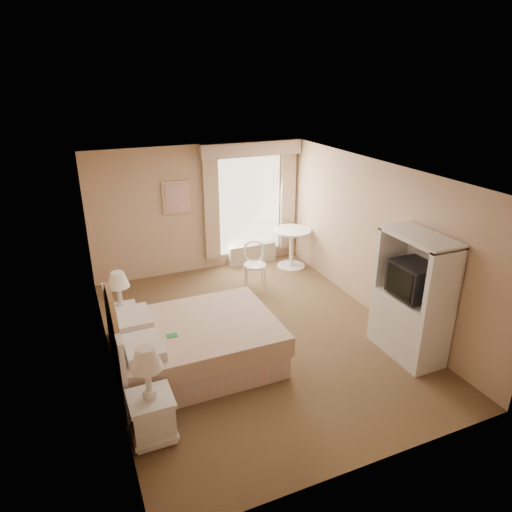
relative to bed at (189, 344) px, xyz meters
name	(u,v)px	position (x,y,z in m)	size (l,w,h in m)	color
room	(254,259)	(1.12, 0.39, 0.90)	(4.21, 5.51, 2.51)	brown
window	(251,201)	(2.17, 3.04, 0.99)	(2.05, 0.22, 2.51)	white
framed_art	(176,197)	(0.67, 3.10, 1.20)	(0.52, 0.04, 0.62)	#D7AE84
bed	(189,344)	(0.00, 0.00, 0.00)	(2.13, 1.66, 1.47)	tan
nightstand_near	(151,406)	(-0.72, -1.12, 0.08)	(0.47, 0.47, 1.14)	white
nightstand_far	(122,314)	(-0.72, 1.08, 0.05)	(0.44, 0.44, 1.07)	white
round_table	(292,242)	(2.83, 2.51, 0.19)	(0.76, 0.76, 0.81)	silver
cafe_chair	(254,261)	(1.79, 1.99, 0.15)	(0.51, 0.51, 0.86)	silver
armoire	(411,306)	(2.93, -0.88, 0.39)	(0.54, 1.07, 1.79)	white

